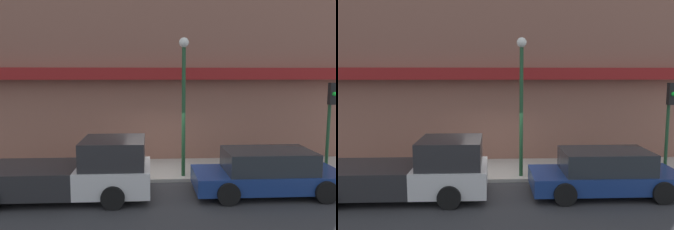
# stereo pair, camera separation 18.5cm
# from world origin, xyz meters

# --- Properties ---
(ground_plane) EXTENTS (80.00, 80.00, 0.00)m
(ground_plane) POSITION_xyz_m (0.00, 0.00, 0.00)
(ground_plane) COLOR #2D2D30
(sidewalk) EXTENTS (36.00, 2.92, 0.13)m
(sidewalk) POSITION_xyz_m (0.00, 1.46, 0.06)
(sidewalk) COLOR #ADA89E
(sidewalk) RESTS_ON ground
(building) EXTENTS (19.80, 3.80, 10.20)m
(building) POSITION_xyz_m (-0.01, 4.40, 5.09)
(building) COLOR brown
(building) RESTS_ON ground
(pickup_truck) EXTENTS (5.70, 2.28, 1.88)m
(pickup_truck) POSITION_xyz_m (-2.81, -1.24, 0.82)
(pickup_truck) COLOR silver
(pickup_truck) RESTS_ON ground
(parked_car) EXTENTS (4.83, 2.06, 1.46)m
(parked_car) POSITION_xyz_m (3.46, -1.24, 0.71)
(parked_car) COLOR navy
(parked_car) RESTS_ON ground
(fire_hydrant) EXTENTS (0.21, 0.21, 0.74)m
(fire_hydrant) POSITION_xyz_m (-2.99, 0.83, 0.49)
(fire_hydrant) COLOR red
(fire_hydrant) RESTS_ON sidewalk
(street_lamp) EXTENTS (0.36, 0.36, 5.08)m
(street_lamp) POSITION_xyz_m (0.87, 0.40, 3.34)
(street_lamp) COLOR #1E4728
(street_lamp) RESTS_ON sidewalk
(traffic_light) EXTENTS (0.28, 0.42, 3.46)m
(traffic_light) POSITION_xyz_m (6.36, 0.30, 2.51)
(traffic_light) COLOR #1E4728
(traffic_light) RESTS_ON sidewalk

